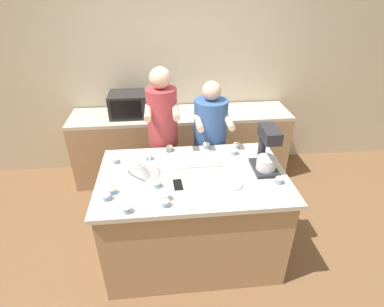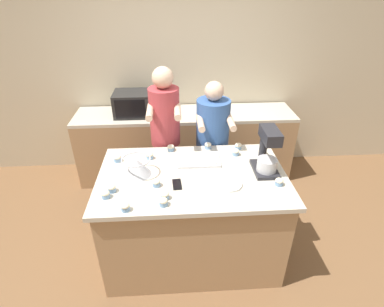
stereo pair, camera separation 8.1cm
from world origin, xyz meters
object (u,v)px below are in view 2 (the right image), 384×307
object	(u,v)px
cupcake_2	(263,151)
cupcake_3	(208,145)
microwave_oven	(136,103)
cupcake_0	(117,158)
cupcake_5	(236,152)
cupcake_10	(106,194)
cupcake_7	(279,182)
cupcake_8	(112,188)
cupcake_12	(238,146)
cupcake_13	(125,207)
stand_mixer	(267,153)
cell_phone	(177,184)
baking_tray	(198,159)
mixing_bowl	(137,166)
person_right	(212,149)
cupcake_11	(171,148)
cupcake_1	(150,156)
small_plate	(229,184)
cupcake_6	(163,202)
cupcake_9	(165,195)
cupcake_4	(156,183)
person_left	(166,142)

from	to	relation	value
cupcake_2	cupcake_3	world-z (taller)	same
microwave_oven	cupcake_0	xyz separation A→B (m)	(-0.06, -1.18, -0.08)
cupcake_5	cupcake_10	bearing A→B (deg)	-152.83
cupcake_7	cupcake_8	xyz separation A→B (m)	(-1.35, -0.00, 0.00)
cupcake_5	cupcake_12	size ratio (longest dim) A/B	1.00
cupcake_7	cupcake_13	bearing A→B (deg)	-169.06
stand_mixer	cupcake_3	size ratio (longest dim) A/B	6.17
cell_phone	cupcake_10	bearing A→B (deg)	-166.72
cupcake_12	baking_tray	bearing A→B (deg)	-153.88
baking_tray	microwave_oven	world-z (taller)	microwave_oven
cupcake_0	mixing_bowl	bearing A→B (deg)	-47.74
cupcake_13	cupcake_2	bearing A→B (deg)	31.10
person_right	stand_mixer	distance (m)	0.83
mixing_bowl	cupcake_11	xyz separation A→B (m)	(0.29, 0.39, -0.05)
cupcake_1	cupcake_13	size ratio (longest dim) A/B	1.00
small_plate	cupcake_12	bearing A→B (deg)	72.03
cell_phone	cupcake_3	distance (m)	0.67
cupcake_12	cupcake_13	xyz separation A→B (m)	(-1.00, -0.85, 0.00)
cell_phone	cupcake_7	size ratio (longest dim) A/B	2.23
cell_phone	cupcake_11	bearing A→B (deg)	94.76
mixing_bowl	cupcake_7	bearing A→B (deg)	-11.16
cupcake_6	cupcake_9	distance (m)	0.08
mixing_bowl	cupcake_12	size ratio (longest dim) A/B	3.76
cupcake_4	cupcake_9	distance (m)	0.18
person_right	cupcake_13	world-z (taller)	person_right
person_left	cupcake_2	size ratio (longest dim) A/B	25.67
cupcake_8	cupcake_4	bearing A→B (deg)	8.17
person_left	cell_phone	world-z (taller)	person_left
person_right	cupcake_9	xyz separation A→B (m)	(-0.49, -0.99, 0.17)
person_left	cupcake_13	xyz separation A→B (m)	(-0.28, -1.11, 0.07)
mixing_bowl	person_right	bearing A→B (deg)	41.38
baking_tray	microwave_oven	xyz separation A→B (m)	(-0.68, 1.22, 0.10)
cupcake_11	baking_tray	bearing A→B (deg)	-39.94
person_right	cupcake_9	distance (m)	1.12
person_right	cupcake_7	bearing A→B (deg)	-63.39
cupcake_3	cupcake_5	distance (m)	0.29
stand_mixer	person_right	bearing A→B (deg)	119.85
cupcake_2	cupcake_4	xyz separation A→B (m)	(-1.00, -0.45, 0.00)
person_right	cupcake_4	xyz separation A→B (m)	(-0.56, -0.83, 0.17)
baking_tray	cupcake_7	bearing A→B (deg)	-33.26
cell_phone	cupcake_7	xyz separation A→B (m)	(0.83, -0.05, 0.03)
baking_tray	cupcake_10	world-z (taller)	cupcake_10
cupcake_4	cupcake_7	bearing A→B (deg)	-2.83
cell_phone	cupcake_8	xyz separation A→B (m)	(-0.52, -0.05, 0.03)
stand_mixer	cupcake_1	distance (m)	1.07
cupcake_5	cupcake_7	bearing A→B (deg)	-62.27
cupcake_5	cupcake_8	bearing A→B (deg)	-155.31
cupcake_5	cupcake_12	world-z (taller)	same
cell_phone	cupcake_6	size ratio (longest dim) A/B	2.23
microwave_oven	cupcake_6	xyz separation A→B (m)	(0.37, -1.82, -0.08)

